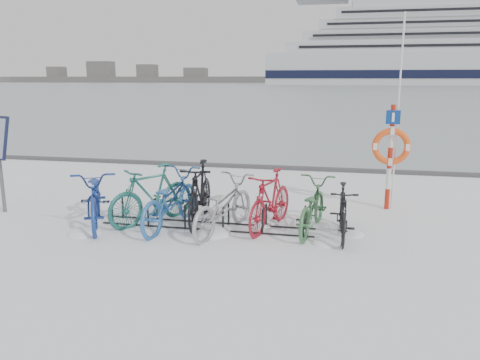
# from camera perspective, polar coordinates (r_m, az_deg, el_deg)

# --- Properties ---
(ground) EXTENTS (900.00, 900.00, 0.00)m
(ground) POSITION_cam_1_polar(r_m,az_deg,el_deg) (8.81, -4.01, -5.70)
(ground) COLOR white
(ground) RESTS_ON ground
(ice_sheet) EXTENTS (400.00, 298.00, 0.02)m
(ice_sheet) POSITION_cam_1_polar(r_m,az_deg,el_deg) (163.09, 11.20, 11.16)
(ice_sheet) COLOR #98A3AC
(ice_sheet) RESTS_ON ground
(quay_edge) EXTENTS (400.00, 0.25, 0.10)m
(quay_edge) POSITION_cam_1_polar(r_m,az_deg,el_deg) (14.40, 2.36, 1.62)
(quay_edge) COLOR #3F3F42
(quay_edge) RESTS_ON ground
(bike_rack) EXTENTS (4.00, 0.48, 0.46)m
(bike_rack) POSITION_cam_1_polar(r_m,az_deg,el_deg) (8.76, -4.03, -4.58)
(bike_rack) COLOR black
(bike_rack) RESTS_ON ground
(lifebuoy_station) EXTENTS (0.77, 0.22, 3.99)m
(lifebuoy_station) POSITION_cam_1_polar(r_m,az_deg,el_deg) (10.12, 17.96, 3.88)
(lifebuoy_station) COLOR #B0210E
(lifebuoy_station) RESTS_ON ground
(cruise_ferry) EXTENTS (142.70, 26.90, 46.89)m
(cruise_ferry) POSITION_cam_1_polar(r_m,az_deg,el_deg) (202.87, 24.48, 14.11)
(cruise_ferry) COLOR silver
(cruise_ferry) RESTS_ON ground
(shoreline) EXTENTS (180.00, 12.00, 9.50)m
(shoreline) POSITION_cam_1_polar(r_m,az_deg,el_deg) (295.49, -13.38, 12.03)
(shoreline) COLOR #505050
(shoreline) RESTS_ON ground
(bike_0) EXTENTS (1.65, 2.27, 1.14)m
(bike_0) POSITION_cam_1_polar(r_m,az_deg,el_deg) (9.22, -17.17, -1.75)
(bike_0) COLOR navy
(bike_0) RESTS_ON ground
(bike_1) EXTENTS (1.50, 1.91, 1.15)m
(bike_1) POSITION_cam_1_polar(r_m,az_deg,el_deg) (9.08, -10.68, -1.57)
(bike_1) COLOR #1E5F58
(bike_1) RESTS_ON ground
(bike_2) EXTENTS (1.01, 2.18, 1.10)m
(bike_2) POSITION_cam_1_polar(r_m,az_deg,el_deg) (8.77, -8.55, -2.16)
(bike_2) COLOR #2B61A4
(bike_2) RESTS_ON ground
(bike_3) EXTENTS (0.74, 2.04, 1.20)m
(bike_3) POSITION_cam_1_polar(r_m,az_deg,el_deg) (8.98, -4.90, -1.39)
(bike_3) COLOR black
(bike_3) RESTS_ON ground
(bike_4) EXTENTS (1.23, 2.10, 1.04)m
(bike_4) POSITION_cam_1_polar(r_m,az_deg,el_deg) (8.39, -2.08, -2.90)
(bike_4) COLOR #95969C
(bike_4) RESTS_ON ground
(bike_5) EXTENTS (0.98, 1.93, 1.12)m
(bike_5) POSITION_cam_1_polar(r_m,az_deg,el_deg) (8.60, 3.73, -2.27)
(bike_5) COLOR maroon
(bike_5) RESTS_ON ground
(bike_6) EXTENTS (0.92, 1.95, 0.98)m
(bike_6) POSITION_cam_1_polar(r_m,az_deg,el_deg) (8.55, 8.74, -2.96)
(bike_6) COLOR #396E41
(bike_6) RESTS_ON ground
(bike_7) EXTENTS (0.50, 1.61, 0.96)m
(bike_7) POSITION_cam_1_polar(r_m,az_deg,el_deg) (8.30, 12.42, -3.64)
(bike_7) COLOR black
(bike_7) RESTS_ON ground
(snow_drifts) EXTENTS (5.57, 2.11, 0.22)m
(snow_drifts) POSITION_cam_1_polar(r_m,az_deg,el_deg) (8.64, -3.17, -6.06)
(snow_drifts) COLOR white
(snow_drifts) RESTS_ON ground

